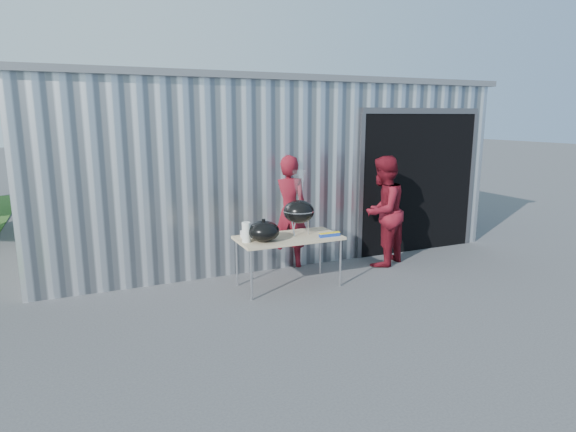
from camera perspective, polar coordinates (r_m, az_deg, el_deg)
name	(u,v)px	position (r m, az deg, el deg)	size (l,w,h in m)	color
ground	(292,311)	(6.31, 0.51, -11.16)	(80.00, 80.00, 0.00)	#434345
building	(243,160)	(10.46, -5.36, 6.64)	(8.20, 6.20, 3.10)	silver
folding_table	(289,239)	(6.97, 0.07, -2.77)	(1.50, 0.75, 0.75)	tan
kettle_grill	(299,207)	(7.00, 1.28, 1.13)	(0.46, 0.46, 0.94)	black
grill_lid	(264,231)	(6.68, -2.90, -1.80)	(0.44, 0.44, 0.32)	black
paper_towels	(246,232)	(6.65, -4.96, -1.93)	(0.12, 0.12, 0.28)	white
white_tub	(249,234)	(6.91, -4.70, -2.16)	(0.20, 0.15, 0.10)	white
foil_box	(330,235)	(6.97, 4.94, -2.21)	(0.32, 0.05, 0.06)	#18369C
person_cook	(287,212)	(7.85, -0.13, 0.52)	(0.68, 0.44, 1.86)	maroon
person_bystander	(383,211)	(8.11, 11.14, 0.56)	(0.89, 0.69, 1.83)	maroon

